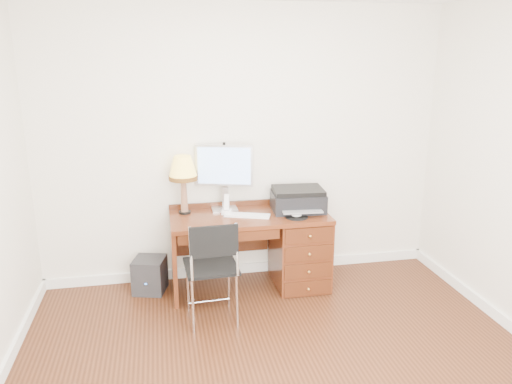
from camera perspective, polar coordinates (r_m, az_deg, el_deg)
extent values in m
plane|color=#35190C|center=(3.86, 3.30, -19.89)|extent=(4.00, 4.00, 0.00)
plane|color=silver|center=(4.93, -1.50, 5.27)|extent=(4.00, 0.00, 4.00)
cube|color=white|center=(5.31, -1.37, -8.68)|extent=(4.00, 0.03, 0.10)
cube|color=#5C2713|center=(4.75, -0.73, -2.88)|extent=(1.50, 0.65, 0.04)
cube|color=#5C2713|center=(4.99, 4.98, -6.59)|extent=(0.50, 0.61, 0.71)
cube|color=#5C2713|center=(4.82, -9.36, -7.61)|extent=(0.04, 0.61, 0.71)
cube|color=#491F0E|center=(5.08, -3.99, -4.86)|extent=(0.96, 0.03, 0.39)
cube|color=#491F0E|center=(4.46, -3.06, -5.16)|extent=(0.91, 0.03, 0.09)
sphere|color=#BF8C3F|center=(4.70, 6.10, -8.10)|extent=(0.03, 0.03, 0.03)
cube|color=silver|center=(4.90, -3.61, -1.96)|extent=(0.29, 0.24, 0.02)
cube|color=silver|center=(4.92, -3.71, -0.57)|extent=(0.06, 0.05, 0.20)
cube|color=silver|center=(4.82, -3.75, 3.05)|extent=(0.55, 0.20, 0.40)
cube|color=#4C8CF2|center=(4.80, -3.71, 2.99)|extent=(0.49, 0.15, 0.36)
cube|color=white|center=(4.71, -1.01, -2.69)|extent=(0.44, 0.26, 0.02)
cylinder|color=black|center=(4.69, 4.67, -2.89)|extent=(0.21, 0.21, 0.01)
ellipsoid|color=white|center=(4.68, 4.67, -2.64)|extent=(0.10, 0.06, 0.04)
cube|color=black|center=(4.88, 4.80, -1.07)|extent=(0.52, 0.42, 0.18)
cube|color=black|center=(4.85, 4.83, 0.18)|extent=(0.50, 0.40, 0.04)
cylinder|color=black|center=(4.85, -8.15, -2.29)|extent=(0.11, 0.11, 0.02)
cone|color=#915D44|center=(4.79, -8.23, -0.28)|extent=(0.07, 0.07, 0.33)
cone|color=#F7D04E|center=(4.73, -8.36, 2.86)|extent=(0.27, 0.27, 0.21)
cylinder|color=#593814|center=(4.75, -8.31, 1.64)|extent=(0.27, 0.27, 0.04)
cube|color=white|center=(4.78, -3.34, -2.27)|extent=(0.11, 0.11, 0.04)
cube|color=white|center=(4.75, -3.36, -1.17)|extent=(0.06, 0.07, 0.15)
cylinder|color=black|center=(4.90, 2.63, -1.46)|extent=(0.08, 0.08, 0.10)
cube|color=black|center=(4.30, -5.17, -8.45)|extent=(0.45, 0.45, 0.03)
cube|color=black|center=(3.99, -4.96, -5.67)|extent=(0.39, 0.04, 0.26)
cylinder|color=silver|center=(4.56, -7.69, -10.46)|extent=(0.02, 0.02, 0.49)
cylinder|color=silver|center=(4.59, -3.01, -10.14)|extent=(0.02, 0.02, 0.49)
cylinder|color=silver|center=(4.23, -7.36, -12.65)|extent=(0.02, 0.02, 0.49)
cylinder|color=silver|center=(4.27, -2.28, -12.28)|extent=(0.02, 0.02, 0.49)
cylinder|color=silver|center=(4.01, -7.57, -6.98)|extent=(0.02, 0.02, 0.44)
cylinder|color=silver|center=(4.05, -2.31, -6.64)|extent=(0.02, 0.02, 0.44)
cube|color=black|center=(4.99, -12.04, -9.25)|extent=(0.35, 0.35, 0.34)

